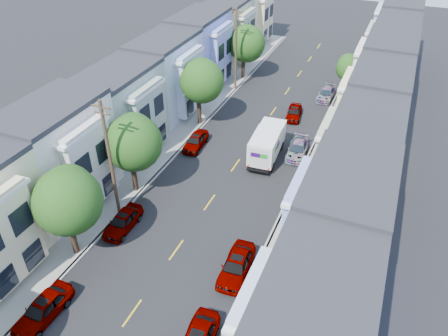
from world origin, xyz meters
name	(u,v)px	position (x,y,z in m)	size (l,w,h in m)	color
ground	(176,250)	(0.00, 0.00, 0.00)	(160.00, 160.00, 0.00)	black
road_slab	(246,150)	(0.00, 15.00, 0.01)	(12.00, 70.00, 0.02)	black
curb_left	(192,137)	(-6.05, 15.00, 0.07)	(0.30, 70.00, 0.15)	gray
curb_right	(306,162)	(6.05, 15.00, 0.07)	(0.30, 70.00, 0.15)	gray
sidewalk_left	(181,135)	(-7.35, 15.00, 0.07)	(2.60, 70.00, 0.15)	gray
sidewalk_right	(319,165)	(7.35, 15.00, 0.07)	(2.60, 70.00, 0.15)	gray
centerline	(246,150)	(0.00, 15.00, 0.00)	(0.12, 70.00, 0.01)	gold
townhouse_row_left	(150,129)	(-11.15, 15.00, 0.00)	(5.00, 70.00, 8.50)	#B2B891
townhouse_row_right	(360,175)	(11.15, 15.00, 0.00)	(5.00, 70.00, 8.50)	#B2B891
tree_b	(67,201)	(-6.30, -3.05, 4.96)	(4.70, 4.70, 7.33)	black
tree_c	(133,143)	(-6.30, 5.05, 4.94)	(4.70, 4.70, 7.31)	black
tree_d	(201,81)	(-6.30, 18.07, 5.07)	(4.63, 4.63, 7.41)	black
tree_e	(246,44)	(-6.30, 31.56, 4.76)	(4.70, 4.70, 7.12)	black
tree_far_r	(348,68)	(6.89, 30.34, 3.94)	(3.09, 3.09, 5.53)	black
utility_pole_near	(110,160)	(-6.30, 2.00, 5.15)	(1.60, 0.26, 10.00)	#42301E
utility_pole_far	(236,50)	(-6.30, 28.00, 5.15)	(1.60, 0.26, 10.00)	#42301E
fedex_truck	(267,143)	(2.27, 14.42, 1.64)	(2.36, 6.12, 2.93)	silver
lead_sedan	(294,112)	(2.58, 23.40, 0.66)	(1.55, 4.05, 1.31)	black
parked_left_b	(43,309)	(-4.90, -8.33, 0.73)	(1.73, 4.53, 1.47)	#091833
parked_left_c	(123,221)	(-4.90, 0.52, 0.70)	(1.65, 4.30, 1.39)	#969AA2
parked_left_d	(196,141)	(-4.90, 13.55, 0.69)	(1.64, 4.28, 1.39)	#3D0715
parked_right_b	(236,265)	(4.90, -0.37, 0.77)	(1.82, 4.75, 1.54)	silver
parked_right_c	(297,149)	(4.90, 16.05, 0.64)	(1.78, 4.24, 1.27)	black
parked_right_d	(326,94)	(4.90, 29.69, 0.62)	(1.74, 4.14, 1.24)	black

